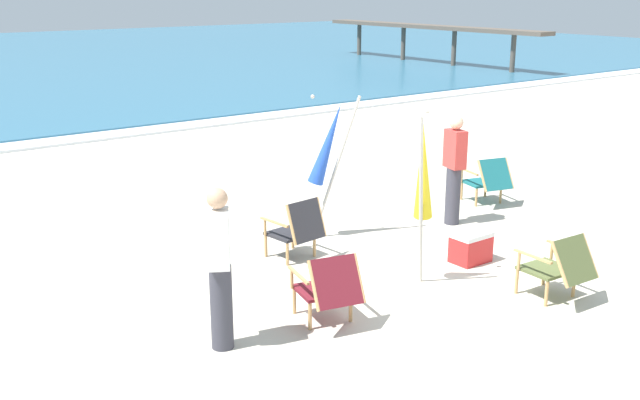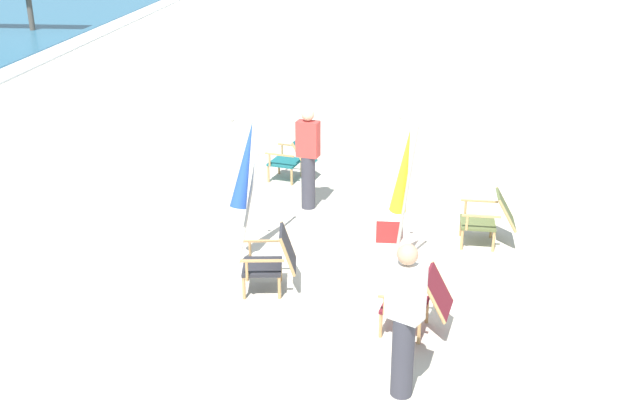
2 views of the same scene
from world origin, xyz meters
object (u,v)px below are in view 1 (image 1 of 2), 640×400
(umbrella_furled_blue, at_px, (328,145))
(beach_chair_front_right, at_px, (329,286))
(beach_chair_back_left, at_px, (488,179))
(umbrella_furled_yellow, at_px, (423,173))
(beach_chair_mid_center, at_px, (297,228))
(person_by_waterline, at_px, (220,268))
(person_near_chairs, at_px, (454,169))
(beach_chair_front_left, at_px, (559,265))
(cooler_box, at_px, (471,247))

(umbrella_furled_blue, bearing_deg, beach_chair_front_right, -127.33)
(beach_chair_back_left, bearing_deg, umbrella_furled_yellow, -151.12)
(beach_chair_mid_center, height_order, beach_chair_back_left, beach_chair_mid_center)
(beach_chair_back_left, bearing_deg, person_by_waterline, -163.14)
(person_by_waterline, bearing_deg, beach_chair_mid_center, 37.95)
(beach_chair_mid_center, height_order, beach_chair_front_right, beach_chair_mid_center)
(beach_chair_mid_center, height_order, umbrella_furled_yellow, umbrella_furled_yellow)
(umbrella_furled_blue, relative_size, person_near_chairs, 1.25)
(beach_chair_front_left, bearing_deg, cooler_box, 84.50)
(beach_chair_front_right, xyz_separation_m, person_near_chairs, (3.57, 1.63, 0.42))
(person_near_chairs, relative_size, person_by_waterline, 1.00)
(beach_chair_back_left, xyz_separation_m, umbrella_furled_yellow, (-3.28, -1.81, 0.95))
(beach_chair_back_left, xyz_separation_m, person_by_waterline, (-5.94, -1.80, 0.42))
(beach_chair_front_right, bearing_deg, umbrella_furled_blue, 52.67)
(beach_chair_back_left, distance_m, cooler_box, 2.76)
(beach_chair_front_right, height_order, person_by_waterline, person_by_waterline)
(beach_chair_back_left, bearing_deg, beach_chair_front_left, -127.34)
(beach_chair_back_left, bearing_deg, beach_chair_front_right, -157.26)
(beach_chair_front_right, relative_size, person_near_chairs, 0.53)
(beach_chair_back_left, distance_m, person_by_waterline, 6.22)
(beach_chair_front_left, distance_m, person_by_waterline, 3.84)
(beach_chair_front_left, xyz_separation_m, beach_chair_back_left, (2.34, 3.07, -0.00))
(beach_chair_front_right, bearing_deg, beach_chair_back_left, 22.74)
(umbrella_furled_blue, bearing_deg, person_by_waterline, -144.58)
(beach_chair_mid_center, bearing_deg, beach_chair_front_left, -60.51)
(person_near_chairs, relative_size, cooler_box, 3.33)
(beach_chair_front_left, relative_size, cooler_box, 1.61)
(beach_chair_front_right, relative_size, beach_chair_front_left, 1.09)
(beach_chair_front_left, xyz_separation_m, person_by_waterline, (-3.60, 1.27, 0.42))
(umbrella_furled_yellow, distance_m, person_by_waterline, 2.72)
(person_near_chairs, bearing_deg, person_by_waterline, -163.24)
(beach_chair_mid_center, relative_size, beach_chair_front_right, 0.95)
(person_near_chairs, bearing_deg, beach_chair_front_right, -155.49)
(beach_chair_front_right, relative_size, umbrella_furled_yellow, 0.41)
(beach_chair_mid_center, xyz_separation_m, beach_chair_back_left, (3.94, 0.24, -0.01))
(umbrella_furled_blue, xyz_separation_m, umbrella_furled_yellow, (-0.21, -2.05, 0.05))
(umbrella_furled_blue, bearing_deg, umbrella_furled_yellow, -95.73)
(beach_chair_mid_center, bearing_deg, umbrella_furled_yellow, -67.07)
(beach_chair_mid_center, relative_size, cooler_box, 1.68)
(beach_chair_front_left, height_order, cooler_box, beach_chair_front_left)
(person_near_chairs, height_order, person_by_waterline, same)
(beach_chair_front_right, distance_m, beach_chair_front_left, 2.66)
(person_near_chairs, bearing_deg, cooler_box, -127.97)
(beach_chair_front_right, xyz_separation_m, umbrella_furled_yellow, (1.51, 0.20, 0.95))
(umbrella_furled_yellow, height_order, person_by_waterline, umbrella_furled_yellow)
(beach_chair_mid_center, distance_m, umbrella_furled_blue, 1.34)
(beach_chair_front_right, distance_m, person_by_waterline, 1.25)
(person_near_chairs, bearing_deg, beach_chair_mid_center, 177.10)
(beach_chair_mid_center, relative_size, umbrella_furled_yellow, 0.39)
(beach_chair_front_right, distance_m, cooler_box, 2.61)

